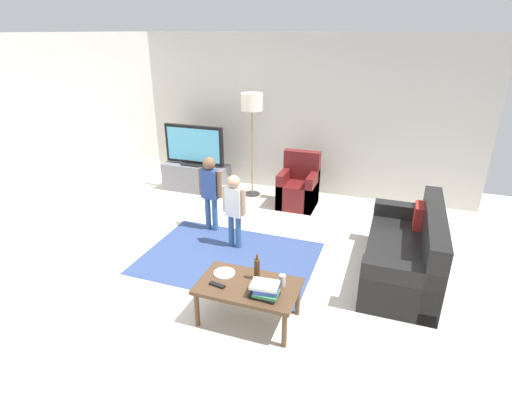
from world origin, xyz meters
The scene contains 17 objects.
ground centered at (0.00, 0.00, 0.00)m, with size 7.80×7.80×0.00m, color beige.
wall_back centered at (0.00, 3.00, 1.35)m, with size 6.00×0.12×2.70m, color silver.
wall_left centered at (-3.00, 0.00, 1.35)m, with size 0.12×6.00×2.70m, color silver.
area_rug centered at (-0.25, 0.26, 0.00)m, with size 2.20×1.60×0.01m, color #33477A.
tv_stand centered at (-1.76, 2.30, 0.24)m, with size 1.20×0.44×0.50m.
tv centered at (-1.76, 2.28, 0.85)m, with size 1.10×0.28×0.71m.
couch centered at (1.92, 0.60, 0.29)m, with size 0.80×1.80×0.86m.
armchair centered at (0.16, 2.26, 0.30)m, with size 0.60×0.60×0.90m.
floor_lamp centered at (-0.74, 2.45, 1.54)m, with size 0.36×0.36×1.78m.
child_near_tv centered at (-0.82, 0.95, 0.67)m, with size 0.37×0.18×1.11m.
child_center centered at (-0.30, 0.58, 0.62)m, with size 0.34×0.17×1.03m.
coffee_table centered at (0.41, -0.79, 0.37)m, with size 1.00×0.60×0.42m.
book_stack centered at (0.63, -0.91, 0.48)m, with size 0.28×0.23×0.13m.
bottle centered at (0.46, -0.67, 0.54)m, with size 0.06×0.06×0.29m.
tv_remote centered at (0.13, -0.91, 0.43)m, with size 0.17×0.05×0.02m, color black.
soda_can centered at (0.73, -0.69, 0.48)m, with size 0.07×0.07×0.12m, color silver.
plate centered at (0.11, -0.69, 0.43)m, with size 0.22×0.22×0.02m.
Camera 1 is at (1.62, -3.92, 2.73)m, focal length 28.45 mm.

